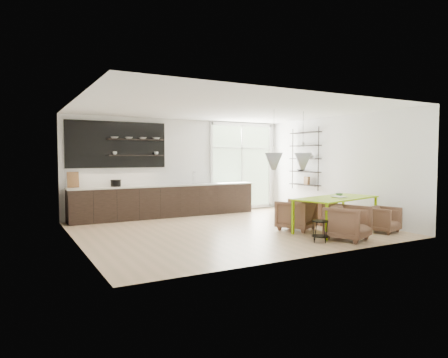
# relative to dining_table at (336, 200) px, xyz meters

# --- Properties ---
(room) EXTENTS (7.02, 6.01, 2.91)m
(room) POSITION_rel_dining_table_xyz_m (-1.52, 2.51, 0.71)
(room) COLOR #DCB48D
(room) RESTS_ON ground
(kitchen_run) EXTENTS (5.54, 0.69, 2.75)m
(kitchen_run) POSITION_rel_dining_table_xyz_m (-2.80, 4.11, -0.15)
(kitchen_run) COLOR black
(kitchen_run) RESTS_ON ground
(right_shelving) EXTENTS (0.26, 1.22, 1.90)m
(right_shelving) POSITION_rel_dining_table_xyz_m (1.26, 2.59, 0.90)
(right_shelving) COLOR black
(right_shelving) RESTS_ON ground
(dining_table) EXTENTS (2.38, 1.47, 0.81)m
(dining_table) POSITION_rel_dining_table_xyz_m (0.00, 0.00, 0.00)
(dining_table) COLOR #8BC403
(dining_table) RESTS_ON ground
(armchair_back_left) EXTENTS (1.06, 1.07, 0.73)m
(armchair_back_left) POSITION_rel_dining_table_xyz_m (-0.72, 0.59, -0.39)
(armchair_back_left) COLOR brown
(armchair_back_left) RESTS_ON ground
(armchair_back_right) EXTENTS (0.73, 0.75, 0.61)m
(armchair_back_right) POSITION_rel_dining_table_xyz_m (0.41, 1.00, -0.45)
(armchair_back_right) COLOR brown
(armchair_back_right) RESTS_ON ground
(armchair_front_left) EXTENTS (1.03, 1.04, 0.73)m
(armchair_front_left) POSITION_rel_dining_table_xyz_m (-0.48, -0.85, -0.38)
(armchair_front_left) COLOR brown
(armchair_front_left) RESTS_ON ground
(armchair_front_right) EXTENTS (0.79, 0.80, 0.60)m
(armchair_front_right) POSITION_rel_dining_table_xyz_m (0.89, -0.62, -0.45)
(armchair_front_right) COLOR brown
(armchair_front_right) RESTS_ON ground
(wire_stool) EXTENTS (0.35, 0.35, 0.45)m
(wire_stool) POSITION_rel_dining_table_xyz_m (-1.16, -0.74, -0.46)
(wire_stool) COLOR black
(wire_stool) RESTS_ON ground
(table_book) EXTENTS (0.26, 0.34, 0.03)m
(table_book) POSITION_rel_dining_table_xyz_m (-0.09, -0.05, 0.07)
(table_book) COLOR white
(table_book) RESTS_ON dining_table
(table_bowl) EXTENTS (0.24, 0.24, 0.06)m
(table_bowl) POSITION_rel_dining_table_xyz_m (0.37, 0.28, 0.08)
(table_bowl) COLOR #598B62
(table_bowl) RESTS_ON dining_table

